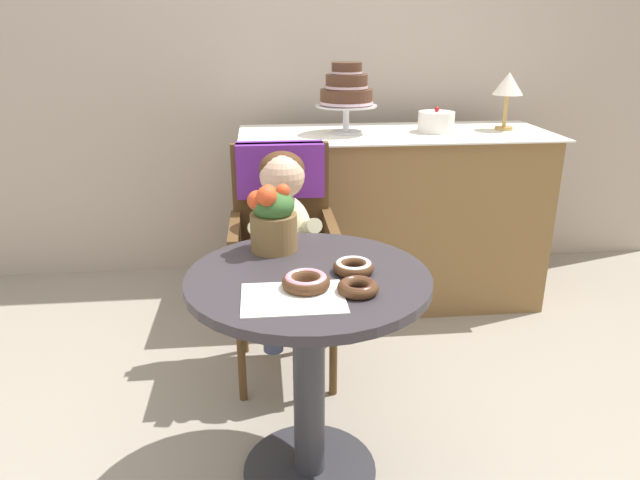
{
  "coord_description": "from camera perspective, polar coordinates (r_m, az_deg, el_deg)",
  "views": [
    {
      "loc": [
        -0.13,
        -1.54,
        1.4
      ],
      "look_at": [
        0.05,
        0.15,
        0.77
      ],
      "focal_mm": 32.54,
      "sensor_mm": 36.0,
      "label": 1
    }
  ],
  "objects": [
    {
      "name": "donut_mid",
      "position": [
        1.7,
        3.31,
        -2.61
      ],
      "size": [
        0.12,
        0.12,
        0.04
      ],
      "color": "#4C2D19",
      "rests_on": "cafe_table"
    },
    {
      "name": "table_lamp",
      "position": [
        3.13,
        18.02,
        14.19
      ],
      "size": [
        0.15,
        0.15,
        0.28
      ],
      "color": "#B28C47",
      "rests_on": "display_counter"
    },
    {
      "name": "tiered_cake_stand",
      "position": [
        2.89,
        2.61,
        14.39
      ],
      "size": [
        0.3,
        0.3,
        0.34
      ],
      "color": "silver",
      "rests_on": "display_counter"
    },
    {
      "name": "flower_vase",
      "position": [
        1.84,
        -4.66,
        2.29
      ],
      "size": [
        0.16,
        0.15,
        0.23
      ],
      "color": "brown",
      "rests_on": "cafe_table"
    },
    {
      "name": "paper_napkin",
      "position": [
        1.55,
        -2.65,
        -5.73
      ],
      "size": [
        0.28,
        0.21,
        0.0
      ],
      "primitive_type": "cube",
      "rotation": [
        0.0,
        0.0,
        0.0
      ],
      "color": "white",
      "rests_on": "cafe_table"
    },
    {
      "name": "cafe_table",
      "position": [
        1.79,
        -1.12,
        -9.64
      ],
      "size": [
        0.72,
        0.72,
        0.72
      ],
      "color": "#332D33",
      "rests_on": "ground"
    },
    {
      "name": "display_counter",
      "position": [
        3.07,
        7.09,
        2.24
      ],
      "size": [
        1.56,
        0.62,
        0.9
      ],
      "color": "olive",
      "rests_on": "ground"
    },
    {
      "name": "ground_plane",
      "position": [
        2.09,
        -1.01,
        -21.81
      ],
      "size": [
        8.0,
        8.0,
        0.0
      ],
      "primitive_type": "plane",
      "color": "gray"
    },
    {
      "name": "round_layer_cake",
      "position": [
        3.01,
        11.35,
        11.34
      ],
      "size": [
        0.18,
        0.18,
        0.12
      ],
      "color": "white",
      "rests_on": "display_counter"
    },
    {
      "name": "donut_front",
      "position": [
        1.57,
        3.75,
        -4.61
      ],
      "size": [
        0.11,
        0.11,
        0.03
      ],
      "color": "#4C2D19",
      "rests_on": "cafe_table"
    },
    {
      "name": "back_wall",
      "position": [
        3.39,
        -4.03,
        19.45
      ],
      "size": [
        4.8,
        0.1,
        2.7
      ],
      "primitive_type": "cube",
      "color": "#B2A393",
      "rests_on": "ground"
    },
    {
      "name": "seated_child",
      "position": [
        2.22,
        -3.59,
        1.29
      ],
      "size": [
        0.27,
        0.32,
        0.73
      ],
      "color": "beige",
      "rests_on": "ground"
    },
    {
      "name": "donut_side",
      "position": [
        1.59,
        -1.4,
        -4.08
      ],
      "size": [
        0.13,
        0.13,
        0.04
      ],
      "color": "#4C2D19",
      "rests_on": "cafe_table"
    },
    {
      "name": "wicker_chair",
      "position": [
        2.38,
        -3.74,
        1.64
      ],
      "size": [
        0.42,
        0.45,
        0.95
      ],
      "rotation": [
        0.0,
        0.0,
        0.1
      ],
      "color": "brown",
      "rests_on": "ground"
    }
  ]
}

